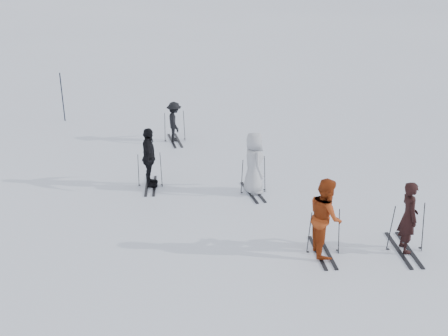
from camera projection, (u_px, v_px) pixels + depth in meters
name	position (u px, v px, depth m)	size (l,w,h in m)	color
ground	(236.00, 213.00, 15.86)	(120.00, 120.00, 0.00)	silver
skier_near_dark	(408.00, 218.00, 13.66)	(0.67, 0.44, 1.83)	black
skier_red	(325.00, 218.00, 13.53)	(0.96, 0.75, 1.97)	maroon
skier_grey	(254.00, 164.00, 16.77)	(0.93, 0.60, 1.90)	#A3A6AD
skier_uphill_left	(149.00, 158.00, 17.20)	(1.10, 0.46, 1.88)	black
skier_uphill_far	(174.00, 122.00, 21.09)	(0.97, 0.56, 1.50)	black
skis_near_dark	(407.00, 227.00, 13.76)	(0.96, 1.82, 1.33)	black
skis_red	(324.00, 231.00, 13.68)	(0.88, 1.66, 1.21)	black
skis_grey	(253.00, 175.00, 16.91)	(0.86, 1.62, 1.18)	black
skis_uphill_left	(150.00, 170.00, 17.34)	(0.83, 1.56, 1.14)	black
skis_uphill_far	(175.00, 126.00, 21.15)	(0.87, 1.64, 1.20)	black
piste_marker	(62.00, 97.00, 23.28)	(0.05, 0.05, 2.05)	black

